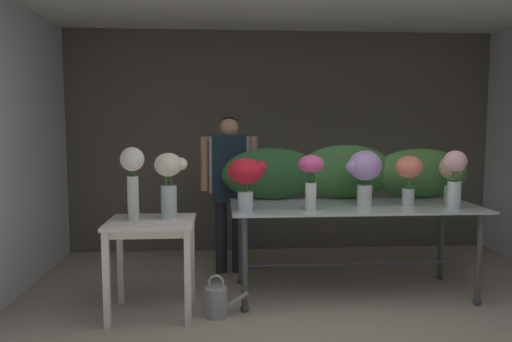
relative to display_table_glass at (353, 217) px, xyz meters
The scene contains 15 objects.
ground_plane 0.83m from the display_table_glass, behind, with size 7.29×7.29×0.00m, color #9E9384.
wall_back 1.85m from the display_table_glass, 104.36° to the left, with size 5.24×0.12×2.64m, color #5B564C.
display_table_glass is the anchor object (origin of this frame).
side_table_white 1.77m from the display_table_glass, 168.85° to the right, with size 0.69×0.59×0.77m.
florist 1.34m from the display_table_glass, 146.33° to the left, with size 0.58×0.24×1.61m.
foliage_backdrop 0.50m from the display_table_glass, 79.06° to the left, with size 2.39×0.27×0.52m.
vase_fuchsia_freesia 0.65m from the display_table_glass, 149.71° to the right, with size 0.22×0.22×0.46m.
vase_blush_lilies 0.93m from the display_table_glass, 19.18° to the right, with size 0.20×0.19×0.50m.
vase_lilac_anemones 0.44m from the display_table_glass, 49.14° to the right, with size 0.32×0.29×0.49m.
vase_coral_stock 0.62m from the display_table_glass, 12.60° to the right, with size 0.24×0.24×0.44m.
vase_crimson_tulips 1.09m from the display_table_glass, 164.71° to the right, with size 0.32×0.29×0.44m.
vase_peach_dahlias 0.98m from the display_table_glass, ahead, with size 0.22×0.20×0.43m.
vase_white_roses_tall 1.95m from the display_table_glass, 169.65° to the right, with size 0.19×0.19×0.58m.
vase_cream_lisianthus_tall 1.66m from the display_table_glass, 169.97° to the right, with size 0.26×0.23×0.53m.
watering_can 1.42m from the display_table_glass, 160.26° to the right, with size 0.35×0.18×0.34m.
Camera 1 is at (-0.74, -2.56, 1.54)m, focal length 33.93 mm.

